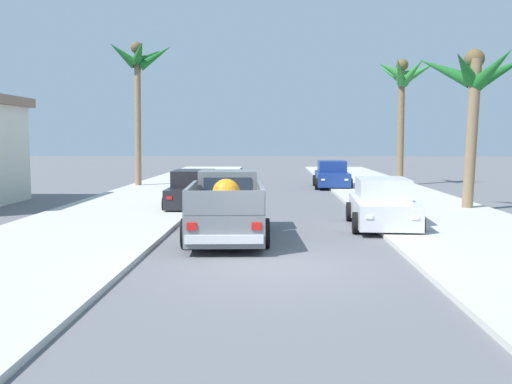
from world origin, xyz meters
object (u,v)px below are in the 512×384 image
at_px(car_left_near, 194,191).
at_px(car_left_mid, 382,205).
at_px(palm_tree_left_fore, 475,83).
at_px(pickup_truck, 227,209).
at_px(car_right_near, 332,175).
at_px(palm_tree_left_mid, 139,70).
at_px(palm_tree_right_fore, 403,83).

relative_size(car_left_near, car_left_mid, 0.99).
bearing_deg(palm_tree_left_fore, pickup_truck, -145.81).
distance_m(pickup_truck, car_right_near, 17.05).
distance_m(car_left_mid, palm_tree_left_mid, 19.35).
distance_m(pickup_truck, palm_tree_left_mid, 18.79).
distance_m(car_right_near, palm_tree_left_fore, 11.97).
height_order(pickup_truck, car_left_near, pickup_truck).
xyz_separation_m(car_right_near, car_left_mid, (0.09, -14.46, 0.00)).
relative_size(car_left_mid, palm_tree_left_fore, 0.71).
bearing_deg(palm_tree_right_fore, car_right_near, -157.31).
relative_size(car_right_near, car_left_mid, 0.99).
bearing_deg(car_left_mid, car_left_near, 145.07).
bearing_deg(palm_tree_left_mid, car_left_near, -66.06).
height_order(car_left_near, palm_tree_left_mid, palm_tree_left_mid).
bearing_deg(car_right_near, palm_tree_left_fore, -67.91).
height_order(car_right_near, palm_tree_right_fore, palm_tree_right_fore).
height_order(car_left_mid, palm_tree_right_fore, palm_tree_right_fore).
bearing_deg(car_left_mid, palm_tree_right_fore, 75.46).
relative_size(car_right_near, palm_tree_right_fore, 0.58).
bearing_deg(car_left_near, palm_tree_left_fore, -2.80).
height_order(car_left_mid, palm_tree_left_mid, palm_tree_left_mid).
bearing_deg(pickup_truck, palm_tree_left_mid, 110.87).
relative_size(car_right_near, palm_tree_left_mid, 0.52).
height_order(car_left_near, car_left_mid, same).
distance_m(car_left_near, palm_tree_left_mid, 12.61).
relative_size(car_left_near, palm_tree_left_mid, 0.52).
bearing_deg(car_right_near, pickup_truck, -105.66).
relative_size(palm_tree_left_fore, palm_tree_right_fore, 0.82).
bearing_deg(palm_tree_left_mid, pickup_truck, -69.13).
bearing_deg(car_right_near, car_left_near, -123.11).
height_order(car_right_near, palm_tree_left_mid, palm_tree_left_mid).
height_order(car_right_near, palm_tree_left_fore, palm_tree_left_fore).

